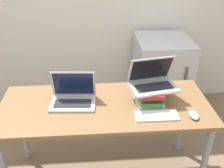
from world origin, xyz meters
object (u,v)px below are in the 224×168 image
object	(u,v)px
book_stack	(150,94)
wireless_keyboard	(156,116)
mini_fridge	(160,78)
mouse	(194,115)
laptop_left	(73,97)
laptop_on_books	(152,81)

from	to	relation	value
book_stack	wireless_keyboard	bearing A→B (deg)	-87.75
wireless_keyboard	mini_fridge	size ratio (longest dim) A/B	0.33
mini_fridge	wireless_keyboard	bearing A→B (deg)	-106.05
wireless_keyboard	mouse	distance (m)	0.26
laptop_left	wireless_keyboard	distance (m)	0.64
book_stack	mouse	xyz separation A→B (m)	(0.27, -0.23, -0.04)
laptop_on_books	wireless_keyboard	bearing A→B (deg)	-91.02
laptop_left	mini_fridge	distance (m)	1.32
wireless_keyboard	mouse	xyz separation A→B (m)	(0.26, -0.02, 0.01)
mouse	wireless_keyboard	bearing A→B (deg)	174.89
laptop_left	mini_fridge	world-z (taller)	laptop_left
laptop_left	mini_fridge	size ratio (longest dim) A/B	0.38
laptop_on_books	mouse	distance (m)	0.39
mouse	mini_fridge	distance (m)	1.17
laptop_on_books	mini_fridge	bearing A→B (deg)	70.47
laptop_on_books	mouse	size ratio (longest dim) A/B	3.41
book_stack	mini_fridge	size ratio (longest dim) A/B	0.31
laptop_on_books	mini_fridge	xyz separation A→B (m)	(0.31, 0.88, -0.47)
wireless_keyboard	mini_fridge	xyz separation A→B (m)	(0.32, 1.10, -0.31)
book_stack	laptop_on_books	distance (m)	0.11
wireless_keyboard	mouse	world-z (taller)	mouse
mini_fridge	laptop_on_books	bearing A→B (deg)	-109.53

